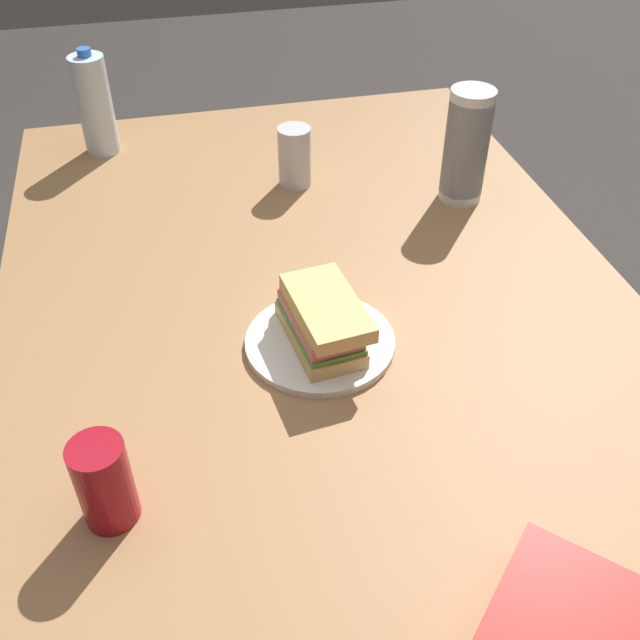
# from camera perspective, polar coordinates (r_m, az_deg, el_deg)

# --- Properties ---
(ground_plane) EXTENTS (8.00, 8.00, 0.00)m
(ground_plane) POSITION_cam_1_polar(r_m,az_deg,el_deg) (1.74, 0.51, -19.87)
(ground_plane) COLOR #383330
(dining_table) EXTENTS (1.68, 1.04, 0.76)m
(dining_table) POSITION_cam_1_polar(r_m,az_deg,el_deg) (1.20, 0.70, -3.57)
(dining_table) COLOR #9E7047
(dining_table) RESTS_ON ground_plane
(paper_plate) EXTENTS (0.23, 0.23, 0.01)m
(paper_plate) POSITION_cam_1_polar(r_m,az_deg,el_deg) (1.11, 0.00, -1.73)
(paper_plate) COLOR white
(paper_plate) RESTS_ON dining_table
(sandwich) EXTENTS (0.19, 0.12, 0.08)m
(sandwich) POSITION_cam_1_polar(r_m,az_deg,el_deg) (1.08, 0.16, 0.02)
(sandwich) COLOR #DBB26B
(sandwich) RESTS_ON paper_plate
(soda_can_red) EXTENTS (0.07, 0.07, 0.12)m
(soda_can_red) POSITION_cam_1_polar(r_m,az_deg,el_deg) (0.90, -16.52, -12.10)
(soda_can_red) COLOR maroon
(soda_can_red) RESTS_ON dining_table
(water_bottle_tall) EXTENTS (0.07, 0.07, 0.22)m
(water_bottle_tall) POSITION_cam_1_polar(r_m,az_deg,el_deg) (1.67, -17.20, 15.78)
(water_bottle_tall) COLOR silver
(water_bottle_tall) RESTS_ON dining_table
(plastic_cup_stack) EXTENTS (0.08, 0.08, 0.22)m
(plastic_cup_stack) POSITION_cam_1_polar(r_m,az_deg,el_deg) (1.44, 11.37, 13.19)
(plastic_cup_stack) COLOR silver
(plastic_cup_stack) RESTS_ON dining_table
(soda_can_silver) EXTENTS (0.07, 0.07, 0.12)m
(soda_can_silver) POSITION_cam_1_polar(r_m,az_deg,el_deg) (1.49, -2.00, 12.64)
(soda_can_silver) COLOR silver
(soda_can_silver) RESTS_ON dining_table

